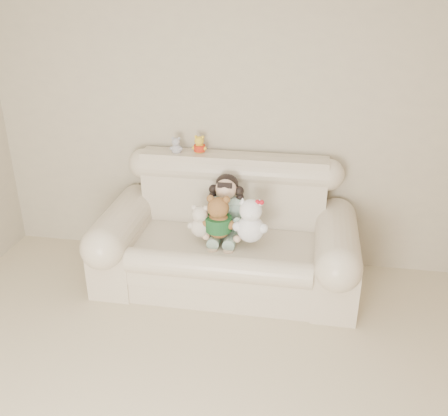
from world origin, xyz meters
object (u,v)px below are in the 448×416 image
Objects in this scene: brown_teddy at (218,213)px; white_cat at (251,216)px; sofa at (226,229)px; seated_child at (226,206)px; cream_teddy at (200,218)px.

white_cat is at bearing 15.34° from brown_teddy.
sofa is 4.89× the size of white_cat.
sofa is at bearing 89.50° from brown_teddy.
seated_child is 1.69× the size of cream_teddy.
brown_teddy reaches higher than cream_teddy.
sofa reaches higher than white_cat.
sofa is 5.03× the size of brown_teddy.
seated_child is 0.19m from brown_teddy.
white_cat is (0.23, -0.21, 0.03)m from seated_child.
white_cat reaches higher than cream_teddy.
sofa is 0.32m from white_cat.
brown_teddy is at bearing -105.46° from seated_child.
sofa is 0.19m from seated_child.
seated_child is 1.24× the size of white_cat.
seated_child reaches higher than white_cat.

